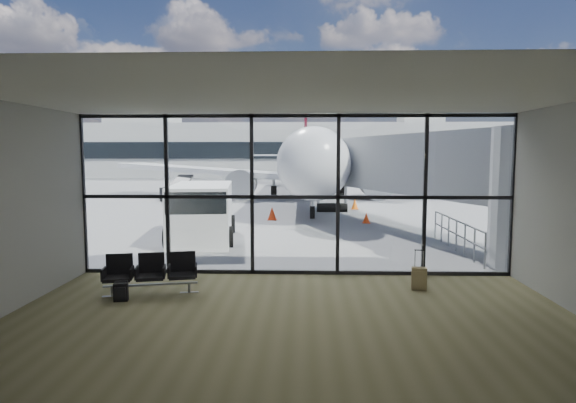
# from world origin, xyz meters

# --- Properties ---
(ground) EXTENTS (220.00, 220.00, 0.00)m
(ground) POSITION_xyz_m (0.00, 40.00, 0.00)
(ground) COLOR slate
(ground) RESTS_ON ground
(lounge_shell) EXTENTS (12.02, 8.01, 4.51)m
(lounge_shell) POSITION_xyz_m (0.00, -4.80, 2.65)
(lounge_shell) COLOR brown
(lounge_shell) RESTS_ON ground
(glass_curtain_wall) EXTENTS (12.10, 0.12, 4.50)m
(glass_curtain_wall) POSITION_xyz_m (0.00, 0.00, 2.25)
(glass_curtain_wall) COLOR white
(glass_curtain_wall) RESTS_ON ground
(jet_bridge) EXTENTS (8.00, 16.50, 4.33)m
(jet_bridge) POSITION_xyz_m (4.90, 7.07, 2.76)
(jet_bridge) COLOR #9D9FA2
(jet_bridge) RESTS_ON ground
(apron_railing) EXTENTS (0.06, 5.46, 1.11)m
(apron_railing) POSITION_xyz_m (5.60, 3.50, 0.72)
(apron_railing) COLOR gray
(apron_railing) RESTS_ON ground
(far_terminal) EXTENTS (80.00, 12.20, 11.00)m
(far_terminal) POSITION_xyz_m (-0.59, 61.97, 4.21)
(far_terminal) COLOR #A2A19E
(far_terminal) RESTS_ON ground
(tree_0) EXTENTS (4.95, 4.95, 7.12)m
(tree_0) POSITION_xyz_m (-45.00, 72.00, 4.63)
(tree_0) COLOR #382619
(tree_0) RESTS_ON ground
(tree_1) EXTENTS (5.61, 5.61, 8.07)m
(tree_1) POSITION_xyz_m (-39.00, 72.00, 5.25)
(tree_1) COLOR #382619
(tree_1) RESTS_ON ground
(tree_2) EXTENTS (6.27, 6.27, 9.03)m
(tree_2) POSITION_xyz_m (-33.00, 72.00, 5.88)
(tree_2) COLOR #382619
(tree_2) RESTS_ON ground
(tree_3) EXTENTS (4.95, 4.95, 7.12)m
(tree_3) POSITION_xyz_m (-27.00, 72.00, 4.63)
(tree_3) COLOR #382619
(tree_3) RESTS_ON ground
(tree_4) EXTENTS (5.61, 5.61, 8.07)m
(tree_4) POSITION_xyz_m (-21.00, 72.00, 5.25)
(tree_4) COLOR #382619
(tree_4) RESTS_ON ground
(tree_5) EXTENTS (6.27, 6.27, 9.03)m
(tree_5) POSITION_xyz_m (-15.00, 72.00, 5.88)
(tree_5) COLOR #382619
(tree_5) RESTS_ON ground
(seating_row) EXTENTS (2.21, 1.05, 0.98)m
(seating_row) POSITION_xyz_m (-3.46, -2.01, 0.54)
(seating_row) COLOR gray
(seating_row) RESTS_ON ground
(backpack) EXTENTS (0.35, 0.33, 0.47)m
(backpack) POSITION_xyz_m (-3.96, -2.68, 0.23)
(backpack) COLOR black
(backpack) RESTS_ON ground
(suitcase) EXTENTS (0.40, 0.32, 1.00)m
(suitcase) POSITION_xyz_m (3.14, -1.51, 0.30)
(suitcase) COLOR olive
(suitcase) RESTS_ON ground
(airliner) EXTENTS (31.61, 36.55, 9.42)m
(airliner) POSITION_xyz_m (0.53, 25.94, 2.87)
(airliner) COLOR silver
(airliner) RESTS_ON ground
(service_van) EXTENTS (2.99, 5.34, 2.22)m
(service_van) POSITION_xyz_m (-3.76, 5.28, 1.14)
(service_van) COLOR white
(service_van) RESTS_ON ground
(belt_loader) EXTENTS (1.77, 4.03, 1.82)m
(belt_loader) POSITION_xyz_m (-9.24, 21.94, 0.61)
(belt_loader) COLOR black
(belt_loader) RESTS_ON ground
(mobile_stairs) EXTENTS (2.30, 3.63, 2.38)m
(mobile_stairs) POSITION_xyz_m (-13.30, 10.33, 0.57)
(mobile_stairs) COLOR gold
(mobile_stairs) RESTS_ON ground
(traffic_cone_a) EXTENTS (0.48, 0.48, 0.69)m
(traffic_cone_a) POSITION_xyz_m (-1.41, 11.37, 0.33)
(traffic_cone_a) COLOR red
(traffic_cone_a) RESTS_ON ground
(traffic_cone_b) EXTENTS (0.37, 0.37, 0.53)m
(traffic_cone_b) POSITION_xyz_m (3.34, 10.38, 0.25)
(traffic_cone_b) COLOR #FF410D
(traffic_cone_b) RESTS_ON ground
(traffic_cone_c) EXTENTS (0.45, 0.45, 0.65)m
(traffic_cone_c) POSITION_xyz_m (3.40, 16.49, 0.31)
(traffic_cone_c) COLOR orange
(traffic_cone_c) RESTS_ON ground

